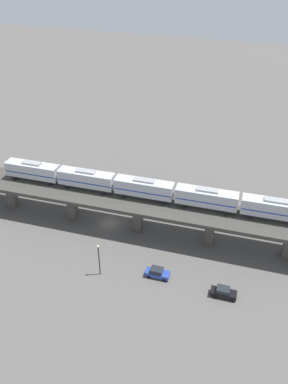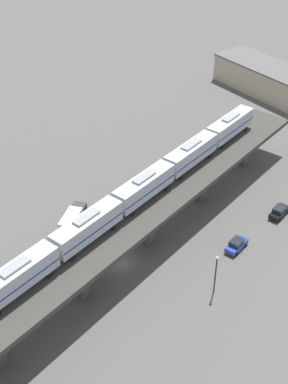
{
  "view_description": "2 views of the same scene",
  "coord_description": "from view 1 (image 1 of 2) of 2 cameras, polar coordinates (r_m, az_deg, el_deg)",
  "views": [
    {
      "loc": [
        57.35,
        29.69,
        50.21
      ],
      "look_at": [
        -1.96,
        7.3,
        8.67
      ],
      "focal_mm": 35.0,
      "sensor_mm": 36.0,
      "label": 1
    },
    {
      "loc": [
        44.12,
        -41.75,
        56.82
      ],
      "look_at": [
        -1.96,
        7.3,
        8.67
      ],
      "focal_mm": 50.0,
      "sensor_mm": 36.0,
      "label": 2
    }
  ],
  "objects": [
    {
      "name": "ground_plane",
      "position": [
        81.8,
        -5.3,
        -4.8
      ],
      "size": [
        400.0,
        400.0,
        0.0
      ],
      "primitive_type": "plane",
      "color": "#514F4C"
    },
    {
      "name": "elevated_viaduct",
      "position": [
        78.22,
        -5.64,
        -1.21
      ],
      "size": [
        15.3,
        92.37,
        7.17
      ],
      "color": "#393733",
      "rests_on": "ground"
    },
    {
      "name": "street_car_black",
      "position": [
        67.41,
        12.0,
        -14.72
      ],
      "size": [
        2.2,
        4.52,
        1.89
      ],
      "color": "black",
      "rests_on": "ground"
    },
    {
      "name": "delivery_truck",
      "position": [
        89.27,
        -1.82,
        0.35
      ],
      "size": [
        5.33,
        7.42,
        3.2
      ],
      "color": "#333338",
      "rests_on": "ground"
    },
    {
      "name": "street_lamp",
      "position": [
        67.87,
        -6.89,
        -9.86
      ],
      "size": [
        0.44,
        0.44,
        6.94
      ],
      "color": "black",
      "rests_on": "ground"
    },
    {
      "name": "subway_train",
      "position": [
        75.22,
        0.0,
        0.66
      ],
      "size": [
        7.51,
        62.43,
        4.45
      ],
      "color": "#ADB2BA",
      "rests_on": "elevated_viaduct"
    },
    {
      "name": "street_car_blue",
      "position": [
        69.2,
        2.04,
        -12.19
      ],
      "size": [
        2.19,
        4.51,
        1.89
      ],
      "color": "#233D93",
      "rests_on": "ground"
    }
  ]
}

